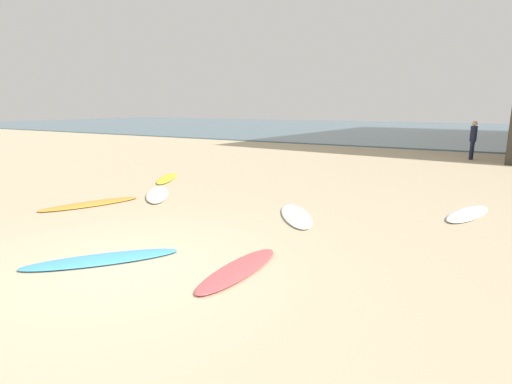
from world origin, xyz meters
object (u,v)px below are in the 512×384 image
Objects in this scene: surfboard_6 at (102,259)px; beachgoer_near at (473,138)px; surfboard_3 at (90,204)px; surfboard_0 at (296,215)px; surfboard_4 at (468,214)px; surfboard_1 at (157,194)px; surfboard_5 at (167,178)px; surfboard_2 at (239,269)px.

beachgoer_near reaches higher than surfboard_6.
beachgoer_near reaches higher than surfboard_3.
surfboard_4 reaches higher than surfboard_0.
surfboard_0 is 4.13m from surfboard_1.
surfboard_5 is 7.13m from surfboard_6.
surfboard_0 is at bearing -50.13° from surfboard_5.
beachgoer_near is at bearing 107.55° from surfboard_4.
surfboard_5 reaches higher than surfboard_0.
surfboard_5 reaches higher than surfboard_2.
surfboard_0 is 0.87× the size of surfboard_6.
surfboard_6 is at bearing -145.70° from surfboard_0.
surfboard_4 reaches higher than surfboard_2.
surfboard_6 is at bearing 82.26° from surfboard_1.
surfboard_0 is 1.18× the size of beachgoer_near.
surfboard_0 is 0.95× the size of surfboard_5.
surfboard_4 reaches higher than surfboard_6.
surfboard_5 is (-5.58, 2.08, 0.00)m from surfboard_0.
surfboard_5 reaches higher than surfboard_4.
beachgoer_near is at bearing -160.04° from surfboard_1.
surfboard_5 is 1.24× the size of beachgoer_near.
beachgoer_near is (2.95, 12.76, 0.93)m from surfboard_0.
beachgoer_near is (7.08, 12.67, 0.92)m from surfboard_1.
surfboard_3 is at bearing 164.31° from surfboard_2.
surfboard_5 is at bearing -15.78° from surfboard_6.
surfboard_1 is 1.74m from surfboard_3.
surfboard_3 is 3.68m from surfboard_5.
surfboard_1 is at bearing -83.62° from surfboard_5.
surfboard_2 is at bearing -174.82° from surfboard_3.
surfboard_2 is 16.07m from beachgoer_near.
surfboard_6 is (2.55, -3.91, -0.01)m from surfboard_1.
surfboard_0 is at bearing 137.92° from surfboard_1.
surfboard_0 is at bearing 99.68° from surfboard_2.
surfboard_4 is (3.25, 2.02, 0.00)m from surfboard_0.
surfboard_0 is 5.96m from surfboard_5.
beachgoer_near is (-0.30, 10.74, 0.92)m from surfboard_4.
surfboard_0 is at bearing -132.24° from surfboard_4.
surfboard_5 is at bearing -55.93° from surfboard_3.
surfboard_2 is 2.18m from surfboard_6.
surfboard_4 is 10.78m from beachgoer_near.
beachgoer_near reaches higher than surfboard_5.
surfboard_1 reaches higher than surfboard_6.
surfboard_3 is (-5.28, 1.59, -0.00)m from surfboard_2.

